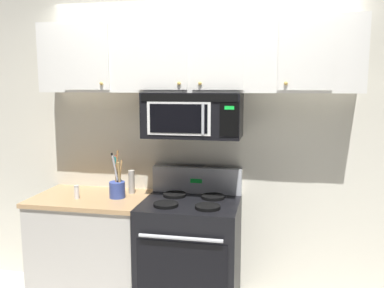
% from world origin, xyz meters
% --- Properties ---
extents(back_wall, '(5.20, 0.10, 2.70)m').
position_xyz_m(back_wall, '(0.00, 0.79, 1.35)').
color(back_wall, silver).
rests_on(back_wall, ground_plane).
extents(stove_range, '(0.76, 0.69, 1.12)m').
position_xyz_m(stove_range, '(0.00, 0.42, 0.47)').
color(stove_range, black).
rests_on(stove_range, ground_plane).
extents(over_range_microwave, '(0.76, 0.43, 0.35)m').
position_xyz_m(over_range_microwave, '(-0.00, 0.54, 1.58)').
color(over_range_microwave, black).
extents(upper_cabinets, '(2.50, 0.36, 0.55)m').
position_xyz_m(upper_cabinets, '(-0.00, 0.57, 2.02)').
color(upper_cabinets, white).
extents(counter_segment, '(0.93, 0.65, 0.90)m').
position_xyz_m(counter_segment, '(-0.84, 0.43, 0.45)').
color(counter_segment, '#BCB7AD').
rests_on(counter_segment, ground_plane).
extents(utensil_crock_blue, '(0.13, 0.13, 0.38)m').
position_xyz_m(utensil_crock_blue, '(-0.61, 0.43, 0.99)').
color(utensil_crock_blue, '#384C9E').
rests_on(utensil_crock_blue, counter_segment).
extents(salt_shaker, '(0.04, 0.04, 0.11)m').
position_xyz_m(salt_shaker, '(-0.92, 0.34, 0.95)').
color(salt_shaker, white).
rests_on(salt_shaker, counter_segment).
extents(pepper_mill, '(0.05, 0.05, 0.20)m').
position_xyz_m(pepper_mill, '(-0.54, 0.58, 1.00)').
color(pepper_mill, '#B7B2A8').
rests_on(pepper_mill, counter_segment).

